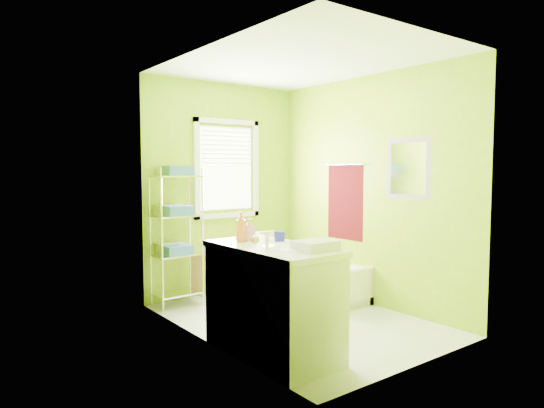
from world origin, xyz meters
TOP-DOWN VIEW (x-y plane):
  - ground at (0.00, 0.00)m, footprint 2.90×2.90m
  - room_envelope at (0.00, 0.00)m, footprint 2.14×2.94m
  - window at (0.05, 1.42)m, footprint 0.92×0.05m
  - door at (-1.04, -1.00)m, footprint 0.09×0.80m
  - right_wall_decor at (1.04, -0.02)m, footprint 0.04×1.48m
  - bathtub at (0.73, 0.54)m, footprint 0.64×1.38m
  - toilet at (0.02, 1.08)m, footprint 0.47×0.81m
  - vanity at (-0.75, -0.57)m, footprint 0.63×1.22m
  - wire_shelf_unit at (-0.75, 1.22)m, footprint 0.54×0.43m

SIDE VIEW (x-z plane):
  - ground at x=0.00m, z-range 0.00..0.00m
  - bathtub at x=0.73m, z-range -0.08..0.37m
  - toilet at x=0.02m, z-range 0.00..0.82m
  - vanity at x=-0.75m, z-range -0.10..1.08m
  - wire_shelf_unit at x=-0.75m, z-range 0.17..1.75m
  - door at x=-1.04m, z-range 0.00..2.00m
  - right_wall_decor at x=1.04m, z-range 0.74..1.91m
  - room_envelope at x=0.00m, z-range 0.24..2.86m
  - window at x=0.05m, z-range 1.00..2.22m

